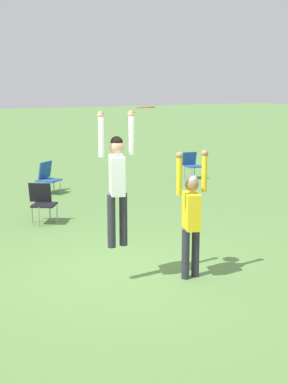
{
  "coord_description": "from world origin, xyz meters",
  "views": [
    {
      "loc": [
        -3.94,
        -6.87,
        2.89
      ],
      "look_at": [
        0.26,
        -0.12,
        1.3
      ],
      "focal_mm": 50.0,
      "sensor_mm": 36.0,
      "label": 1
    }
  ],
  "objects": [
    {
      "name": "camping_chair_1",
      "position": [
        0.08,
        3.7,
        0.5
      ],
      "size": [
        0.67,
        0.74,
        0.85
      ],
      "rotation": [
        0.0,
        0.0,
        2.49
      ],
      "color": "gray",
      "rests_on": "ground_plane"
    },
    {
      "name": "frisbee",
      "position": [
        0.11,
        -0.39,
        2.58
      ],
      "size": [
        0.27,
        0.27,
        0.03
      ],
      "color": "#E04C23"
    },
    {
      "name": "person_defending",
      "position": [
        0.77,
        -0.64,
        1.02
      ],
      "size": [
        0.57,
        0.46,
        1.95
      ],
      "rotation": [
        0.0,
        0.0,
        -1.98
      ],
      "color": "#2D2D38",
      "rests_on": "ground_plane"
    },
    {
      "name": "camping_chair_2",
      "position": [
        1.38,
        6.68,
        0.47
      ],
      "size": [
        0.75,
        0.82,
        0.85
      ],
      "rotation": [
        0.0,
        0.0,
        3.74
      ],
      "color": "gray",
      "rests_on": "ground_plane"
    },
    {
      "name": "camping_chair_4",
      "position": [
        6.13,
        6.5,
        0.48
      ],
      "size": [
        0.55,
        0.59,
        0.83
      ],
      "rotation": [
        0.0,
        0.0,
        2.96
      ],
      "color": "gray",
      "rests_on": "ground_plane"
    },
    {
      "name": "ground_plane",
      "position": [
        0.0,
        0.0,
        0.0
      ],
      "size": [
        120.0,
        120.0,
        0.0
      ],
      "primitive_type": "plane",
      "color": "#608C47"
    },
    {
      "name": "person_jumping",
      "position": [
        -0.25,
        -0.2,
        1.59
      ],
      "size": [
        0.6,
        0.49,
        1.99
      ],
      "rotation": [
        0.0,
        0.0,
        1.16
      ],
      "color": "#2D2D38",
      "rests_on": "ground_plane"
    }
  ]
}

